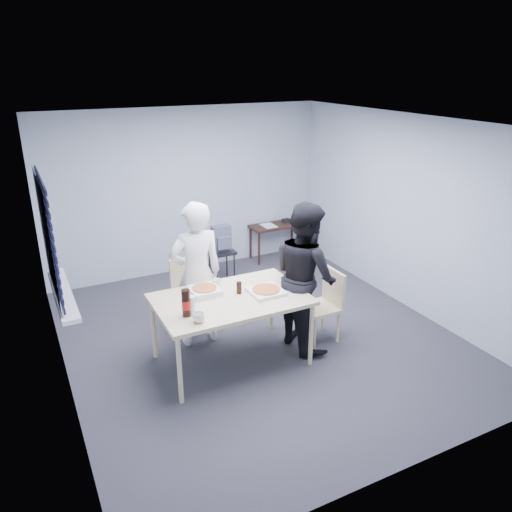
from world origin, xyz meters
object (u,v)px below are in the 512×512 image
side_table (276,229)px  mug_b (217,283)px  dining_table (231,302)px  mug_a (199,318)px  stool (222,257)px  person_white (196,275)px  soda_bottle (186,303)px  chair_right (326,300)px  person_black (305,276)px  chair_far (189,288)px  backpack (221,239)px

side_table → mug_b: (-2.04, -2.29, 0.32)m
dining_table → mug_a: bearing=-144.6°
dining_table → stool: 2.27m
person_white → soda_bottle: person_white is taller
dining_table → stool: bearing=69.8°
chair_right → mug_b: mug_b is taller
dining_table → side_table: (2.02, 2.62, -0.22)m
side_table → stool: 1.35m
person_black → stool: size_ratio=3.44×
chair_far → dining_table: bearing=-83.1°
backpack → soda_bottle: (-1.34, -2.28, 0.24)m
stool → soda_bottle: bearing=-120.4°
person_white → person_black: bearing=151.7°
backpack → mug_b: backpack is taller
chair_right → mug_b: (-1.27, 0.37, 0.34)m
side_table → mug_a: 3.91m
dining_table → side_table: size_ratio=1.82×
dining_table → mug_b: (-0.03, 0.33, 0.11)m
chair_far → person_black: 1.55m
chair_far → backpack: size_ratio=2.26×
chair_right → person_black: person_black is taller
person_white → side_table: 3.02m
mug_a → mug_b: (0.48, 0.69, -0.00)m
mug_a → mug_b: bearing=55.2°
chair_far → soda_bottle: size_ratio=3.07×
dining_table → mug_a: size_ratio=13.40×
stool → dining_table: bearing=-110.2°
person_white → mug_a: person_white is taller
chair_far → person_black: bearing=-44.9°
dining_table → chair_far: (-0.13, 1.04, -0.23)m
person_black → mug_b: (-0.96, 0.35, -0.04)m
mug_a → soda_bottle: 0.21m
mug_a → chair_right: bearing=10.4°
backpack → side_table: bearing=25.8°
chair_right → backpack: backpack is taller
mug_a → mug_b: mug_a is taller
person_black → soda_bottle: 1.51m
stool → backpack: bearing=-90.0°
side_table → stool: side_table is taller
person_black → backpack: 2.13m
stool → mug_b: size_ratio=5.14×
dining_table → person_black: 0.95m
person_black → stool: (-0.16, 2.13, -0.48)m
stool → person_black: bearing=-85.7°
dining_table → chair_right: 1.26m
mug_b → side_table: bearing=48.3°
person_white → mug_b: (0.15, -0.25, -0.04)m
chair_far → side_table: bearing=36.4°
dining_table → stool: dining_table is taller
side_table → mug_b: mug_b is taller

